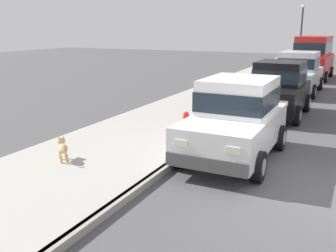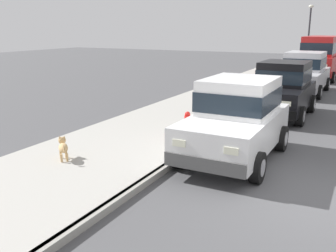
# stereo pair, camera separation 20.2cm
# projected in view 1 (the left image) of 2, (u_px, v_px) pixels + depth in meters

# --- Properties ---
(ground_plane) EXTENTS (80.00, 80.00, 0.00)m
(ground_plane) POSITION_uv_depth(u_px,v_px,m) (325.00, 197.00, 6.98)
(ground_plane) COLOR #4C4C4F
(curb) EXTENTS (0.16, 64.00, 0.14)m
(curb) POSITION_uv_depth(u_px,v_px,m) (169.00, 166.00, 8.33)
(curb) COLOR gray
(curb) RESTS_ON ground
(sidewalk) EXTENTS (3.60, 64.00, 0.14)m
(sidewalk) POSITION_uv_depth(u_px,v_px,m) (101.00, 155.00, 9.10)
(sidewalk) COLOR #A8A59E
(sidewalk) RESTS_ON ground
(car_white_hatchback) EXTENTS (1.98, 3.81, 1.88)m
(car_white_hatchback) POSITION_uv_depth(u_px,v_px,m) (236.00, 117.00, 8.90)
(car_white_hatchback) COLOR white
(car_white_hatchback) RESTS_ON ground
(car_black_hatchback) EXTENTS (2.00, 3.82, 1.88)m
(car_black_hatchback) POSITION_uv_depth(u_px,v_px,m) (279.00, 88.00, 13.30)
(car_black_hatchback) COLOR black
(car_black_hatchback) RESTS_ON ground
(car_silver_sedan) EXTENTS (2.11, 4.64, 1.92)m
(car_silver_sedan) POSITION_uv_depth(u_px,v_px,m) (298.00, 72.00, 17.92)
(car_silver_sedan) COLOR #BCBCC1
(car_silver_sedan) RESTS_ON ground
(car_red_van) EXTENTS (2.26, 4.97, 2.52)m
(car_red_van) POSITION_uv_depth(u_px,v_px,m) (313.00, 55.00, 22.78)
(car_red_van) COLOR red
(car_red_van) RESTS_ON ground
(dog_tan) EXTENTS (0.58, 0.56, 0.49)m
(dog_tan) POSITION_uv_depth(u_px,v_px,m) (63.00, 147.00, 8.46)
(dog_tan) COLOR tan
(dog_tan) RESTS_ON sidewalk
(fire_hydrant) EXTENTS (0.34, 0.24, 0.72)m
(fire_hydrant) POSITION_uv_depth(u_px,v_px,m) (186.00, 126.00, 10.15)
(fire_hydrant) COLOR red
(fire_hydrant) RESTS_ON sidewalk
(street_lamp) EXTENTS (0.36, 0.36, 4.42)m
(street_lamp) POSITION_uv_depth(u_px,v_px,m) (301.00, 29.00, 27.33)
(street_lamp) COLOR #2D2D33
(street_lamp) RESTS_ON sidewalk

